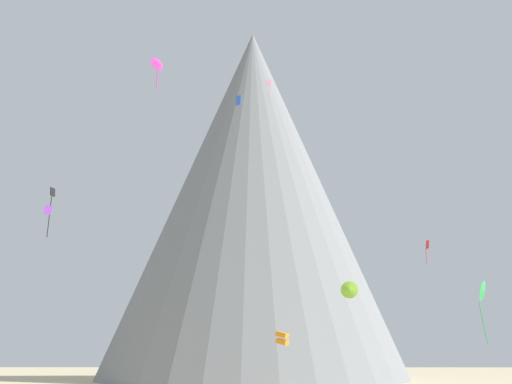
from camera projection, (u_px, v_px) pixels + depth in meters
rock_massif at (241, 215)px, 120.88m from camera, size 69.58×69.58×65.48m
kite_orange_low at (282, 338)px, 69.02m from camera, size 1.52×1.47×1.45m
kite_red_mid at (427, 247)px, 85.62m from camera, size 0.52×0.80×3.13m
kite_blue_mid at (239, 100)px, 54.26m from camera, size 0.49×0.56×0.85m
kite_green_low at (483, 292)px, 63.05m from camera, size 1.55×2.09×5.91m
kite_black_mid at (51, 202)px, 63.52m from camera, size 0.50×0.77×4.84m
kite_lime_low at (349, 290)px, 82.77m from camera, size 2.20×0.78×2.17m
kite_pink_high at (269, 86)px, 91.06m from camera, size 0.76×0.51×3.02m
kite_magenta_high at (158, 64)px, 54.16m from camera, size 1.24×1.27×2.95m
kite_violet_mid at (48, 210)px, 58.33m from camera, size 0.65×0.38×0.88m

